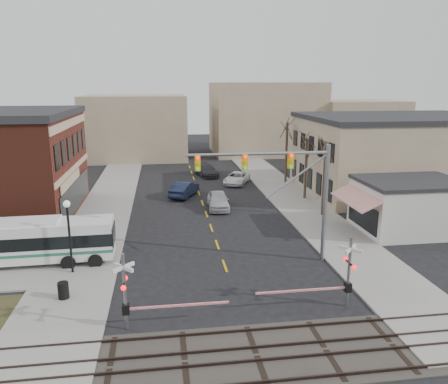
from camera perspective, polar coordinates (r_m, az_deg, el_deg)
The scene contains 22 objects.
ground at distance 27.71m, azimuth 0.70°, elevation -11.28°, with size 160.00×160.00×0.00m, color black.
sidewalk_west at distance 46.63m, azimuth -14.78°, elevation -1.11°, with size 5.00×60.00×0.12m, color gray.
sidewalk_east at distance 48.18m, azimuth 8.25°, elevation -0.30°, with size 5.00×60.00×0.12m, color gray.
ballast_strip at distance 20.86m, azimuth 4.29°, elevation -20.49°, with size 160.00×5.00×0.06m, color #332D28.
rail_tracks at distance 20.81m, azimuth 4.29°, elevation -20.29°, with size 160.00×3.91×0.14m.
tan_building at distance 52.25m, azimuth 21.74°, elevation 4.66°, with size 20.30×15.30×8.50m.
awning_shop at distance 38.67m, azimuth 23.08°, elevation -1.63°, with size 9.74×6.20×4.30m.
tree_east_a at distance 40.34m, azimuth 12.95°, elevation 1.70°, with size 0.28×0.28×6.75m.
tree_east_b at distance 46.01m, azimuth 10.64°, elevation 3.02°, with size 0.28×0.28×6.30m.
tree_east_c at distance 53.51m, azimuth 8.15°, elevation 5.13°, with size 0.28×0.28×7.20m.
transit_bus at distance 31.91m, azimuth -24.55°, elevation -5.88°, with size 11.52×2.81×2.95m.
traffic_signal_mast at distance 28.67m, azimuth 8.37°, elevation 1.51°, with size 9.34×0.30×8.00m.
rr_crossing_west at distance 22.18m, azimuth -11.69°, elevation -12.71°, with size 5.60×1.36×4.00m.
rr_crossing_east at distance 24.57m, azimuth 15.07°, elevation -10.18°, with size 5.60×1.36×4.00m.
street_lamp at distance 28.82m, azimuth -19.67°, elevation -3.72°, with size 0.44×0.44×4.74m.
trash_bin at distance 26.56m, azimuth -20.24°, elevation -11.96°, with size 0.60×0.60×0.94m, color black.
car_a at distance 42.30m, azimuth -0.77°, elevation -1.08°, with size 1.97×4.90×1.67m, color #B1B1B6.
car_b at distance 47.07m, azimuth -5.21°, elevation 0.40°, with size 1.73×4.95×1.63m, color #161F37.
car_c at distance 52.86m, azimuth 1.68°, elevation 1.83°, with size 2.33×5.06×1.41m, color white.
car_d at distance 57.47m, azimuth -2.32°, elevation 2.87°, with size 2.14×5.27×1.53m, color #37373B.
pedestrian_near at distance 31.27m, azimuth -17.16°, elevation -7.08°, with size 0.58×0.38×1.60m, color #62524E.
pedestrian_far at distance 33.56m, azimuth -18.81°, elevation -5.66°, with size 0.83×0.65×1.71m, color #313356.
Camera 1 is at (-3.87, -24.77, 11.82)m, focal length 35.00 mm.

